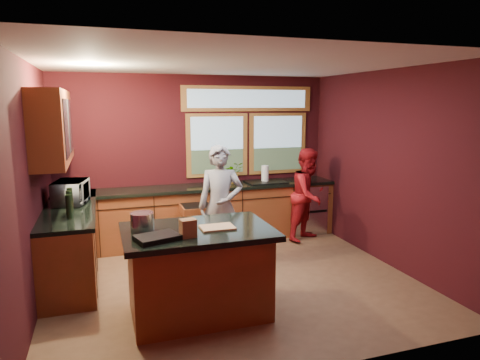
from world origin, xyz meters
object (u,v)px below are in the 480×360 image
island (198,271)px  stock_pot (142,221)px  person_grey (221,206)px  person_red (309,195)px  cutting_board (217,227)px

island → stock_pot: size_ratio=6.46×
person_grey → person_red: bearing=38.9°
cutting_board → stock_pot: (-0.75, 0.20, 0.08)m
person_red → cutting_board: 2.91m
island → person_red: (2.30, 1.95, 0.28)m
person_grey → cutting_board: (-0.41, -1.34, 0.11)m
island → person_red: bearing=40.3°
person_grey → cutting_board: size_ratio=4.83×
person_red → stock_pot: person_red is taller
island → cutting_board: bearing=-14.0°
island → person_grey: bearing=64.7°
person_red → stock_pot: (-2.85, -1.80, 0.27)m
cutting_board → island: bearing=166.0°
stock_pot → island: bearing=-15.3°
island → stock_pot: (-0.55, 0.15, 0.56)m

